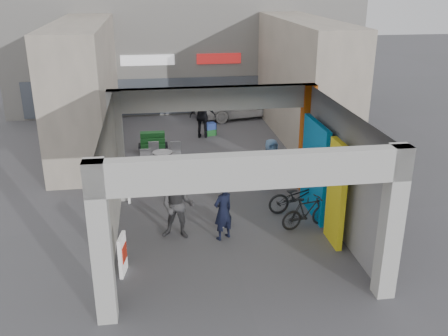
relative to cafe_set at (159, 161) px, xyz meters
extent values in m
plane|color=#4F4F53|center=(1.72, -4.47, -0.32)|extent=(90.00, 90.00, 0.00)
cube|color=#B4B4AF|center=(-1.28, -8.47, 1.43)|extent=(0.40, 0.40, 3.50)
cube|color=#B4B4AF|center=(-1.28, -2.47, 1.43)|extent=(0.40, 0.40, 3.50)
cube|color=#B4B4AF|center=(4.72, -8.47, 1.43)|extent=(0.40, 0.40, 3.50)
cube|color=#C4510B|center=(4.72, -2.47, 1.43)|extent=(0.40, 0.40, 3.50)
plane|color=beige|center=(-1.28, -5.47, 1.43)|extent=(0.00, 6.40, 6.40)
plane|color=#97979C|center=(4.72, -5.47, 1.43)|extent=(0.00, 6.40, 6.40)
cube|color=#0C7CC5|center=(4.42, -4.27, 1.08)|extent=(0.15, 2.00, 2.80)
cube|color=yellow|center=(4.42, -6.07, 1.08)|extent=(0.15, 1.00, 2.80)
plane|color=beige|center=(1.72, -5.47, 3.18)|extent=(6.40, 6.40, 0.00)
cube|color=#B4B4AF|center=(1.72, -2.42, 2.83)|extent=(6.40, 0.30, 0.70)
cube|color=#B4B4AF|center=(1.72, -8.52, 2.83)|extent=(6.40, 0.30, 0.70)
cube|color=white|center=(1.72, -2.25, 2.78)|extent=(4.20, 0.05, 0.55)
cube|color=white|center=(1.72, 9.53, 3.68)|extent=(18.00, 4.00, 8.00)
cube|color=#515966|center=(1.72, 7.48, 0.68)|extent=(16.20, 0.06, 1.80)
cube|color=white|center=(-0.28, 7.49, 2.48)|extent=(2.60, 0.06, 0.50)
cube|color=red|center=(3.22, 7.49, 2.48)|extent=(2.20, 0.06, 0.50)
cube|color=#C0B19F|center=(-2.78, 3.03, 2.18)|extent=(2.00, 9.00, 5.00)
cube|color=#C0B19F|center=(6.22, 3.03, 2.18)|extent=(2.00, 9.00, 5.00)
cylinder|color=gray|center=(0.24, -1.94, 0.17)|extent=(0.09, 0.09, 0.98)
cylinder|color=gray|center=(1.73, -2.23, 0.12)|extent=(0.09, 0.09, 0.89)
cylinder|color=gray|center=(3.33, -1.89, 0.16)|extent=(0.09, 0.09, 0.95)
cube|color=white|center=(-1.03, -6.79, 0.18)|extent=(0.18, 0.56, 1.00)
cube|color=red|center=(-0.99, -6.79, 0.23)|extent=(0.11, 0.39, 0.40)
cube|color=white|center=(-1.03, -2.60, 0.18)|extent=(0.11, 0.55, 1.00)
cube|color=red|center=(-0.99, -2.60, 0.23)|extent=(0.06, 0.39, 0.40)
cylinder|color=#AFAFB4|center=(0.12, -0.28, 0.04)|extent=(0.06, 0.06, 0.73)
cylinder|color=#AFAFB4|center=(0.12, -0.28, -0.31)|extent=(0.44, 0.44, 0.02)
cylinder|color=#AFAFB4|center=(0.12, -0.28, 0.41)|extent=(0.71, 0.71, 0.05)
cube|color=#AFAFB4|center=(-0.49, -0.49, -0.09)|extent=(0.38, 0.38, 0.45)
cube|color=#AFAFB4|center=(-0.49, -0.30, 0.36)|extent=(0.38, 0.05, 0.45)
cube|color=#AFAFB4|center=(0.62, 0.22, -0.09)|extent=(0.38, 0.38, 0.45)
cube|color=#AFAFB4|center=(0.62, 0.40, 0.36)|extent=(0.38, 0.05, 0.45)
cube|color=#AFAFB4|center=(-0.18, 0.32, -0.09)|extent=(0.38, 0.38, 0.45)
cube|color=#AFAFB4|center=(-0.18, 0.50, 0.36)|extent=(0.38, 0.05, 0.45)
cube|color=black|center=(-0.21, 2.02, -0.17)|extent=(1.16, 0.58, 0.29)
cube|color=#17511C|center=(-0.21, 1.87, -0.03)|extent=(0.97, 0.34, 0.17)
cube|color=#17511C|center=(-0.21, 2.02, 0.17)|extent=(0.97, 0.34, 0.17)
cube|color=#17511C|center=(-0.21, 2.16, 0.36)|extent=(0.97, 0.34, 0.17)
cube|color=#17511C|center=(2.34, 3.88, -0.18)|extent=(0.53, 0.47, 0.28)
cube|color=#284295|center=(2.34, 3.88, 0.10)|extent=(0.53, 0.47, 0.28)
cube|color=black|center=(1.70, -4.64, -0.19)|extent=(0.26, 0.35, 0.26)
cube|color=black|center=(1.70, -4.78, 0.01)|extent=(0.21, 0.17, 0.39)
cube|color=silver|center=(1.70, -4.88, -0.04)|extent=(0.16, 0.03, 0.37)
cylinder|color=silver|center=(1.64, -4.86, -0.17)|extent=(0.05, 0.05, 0.30)
cylinder|color=silver|center=(1.76, -4.86, -0.17)|extent=(0.05, 0.05, 0.30)
sphere|color=black|center=(1.70, -4.80, 0.24)|extent=(0.21, 0.21, 0.21)
cube|color=silver|center=(1.70, -4.91, 0.22)|extent=(0.09, 0.13, 0.06)
cone|color=black|center=(1.64, -4.76, 0.34)|extent=(0.08, 0.08, 0.09)
cone|color=black|center=(1.75, -4.76, 0.34)|extent=(0.08, 0.08, 0.09)
imported|color=black|center=(1.56, -5.45, 0.49)|extent=(0.70, 0.64, 1.62)
imported|color=#424244|center=(0.38, -5.20, 0.62)|extent=(1.06, 0.92, 1.88)
imported|color=#618BBE|center=(3.65, -2.14, 0.51)|extent=(0.89, 0.67, 1.66)
imported|color=black|center=(1.98, 3.59, 0.64)|extent=(1.19, 0.65, 1.92)
imported|color=black|center=(4.02, -4.14, 0.17)|extent=(1.93, 0.86, 0.98)
imported|color=black|center=(3.98, -5.17, 0.15)|extent=(1.62, 0.78, 0.94)
imported|color=white|center=(4.10, 6.65, 0.43)|extent=(4.65, 2.61, 1.49)
camera|label=1|loc=(-0.13, -17.24, 6.33)|focal=40.00mm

